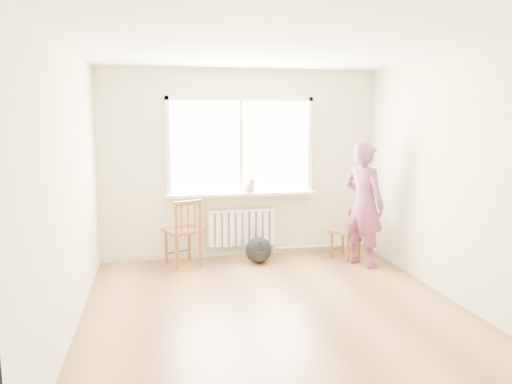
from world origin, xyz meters
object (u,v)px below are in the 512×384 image
person (364,204)px  chair_left (185,233)px  cat (249,186)px  chair_right (348,233)px  backpack (259,250)px

person → chair_left: bearing=51.8°
chair_left → person: bearing=148.5°
chair_left → person: person is taller
person → cat: person is taller
chair_right → backpack: chair_right is taller
chair_right → person: person is taller
chair_right → person: 0.58m
chair_right → cat: size_ratio=1.94×
chair_right → backpack: 1.32m
chair_left → cat: cat is taller
chair_left → cat: (0.94, 0.24, 0.58)m
chair_left → chair_right: (2.32, -0.08, -0.09)m
backpack → cat: bearing=105.5°
chair_left → cat: size_ratio=2.42×
chair_right → backpack: (-1.30, 0.04, -0.19)m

